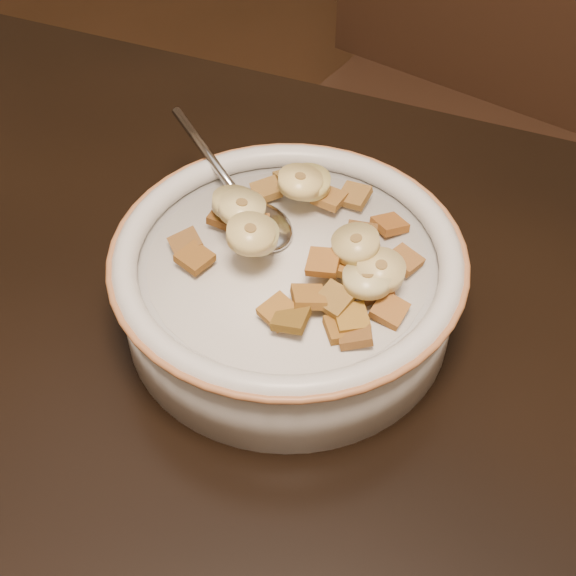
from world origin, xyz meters
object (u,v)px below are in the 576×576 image
at_px(table, 8,452).
at_px(spoon, 261,226).
at_px(chair, 425,142).
at_px(cereal_bowl, 288,291).

distance_m(table, spoon, 0.22).
bearing_deg(spoon, chair, -143.94).
xyz_separation_m(table, cereal_bowl, (0.13, 0.16, 0.05)).
relative_size(table, cereal_bowl, 6.14).
relative_size(table, spoon, 25.59).
xyz_separation_m(cereal_bowl, spoon, (-0.03, 0.02, 0.03)).
distance_m(table, cereal_bowl, 0.21).
xyz_separation_m(table, spoon, (0.10, 0.19, 0.08)).
bearing_deg(chair, spoon, -77.81).
bearing_deg(chair, table, -85.66).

